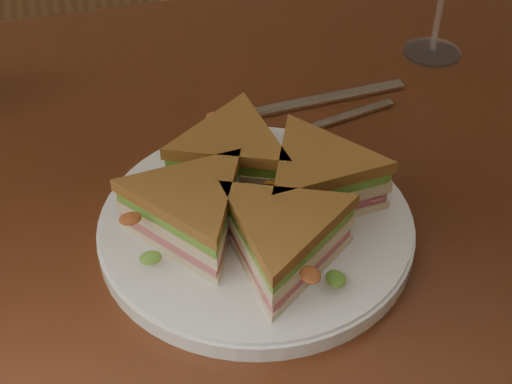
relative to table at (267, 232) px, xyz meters
The scene contains 6 objects.
table is the anchor object (origin of this frame).
plate 0.15m from the table, 113.38° to the right, with size 0.29×0.29×0.02m, color white.
sandwich_wedges 0.18m from the table, 113.38° to the right, with size 0.27×0.27×0.06m.
crisps_mound 0.17m from the table, 113.38° to the right, with size 0.09×0.09×0.05m, color #BF6A18, non-canonical shape.
spoon 0.11m from the table, 48.18° to the left, with size 0.18×0.05×0.01m.
knife 0.16m from the table, 48.25° to the left, with size 0.22×0.03×0.00m.
Camera 1 is at (-0.17, -0.55, 1.21)m, focal length 50.00 mm.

